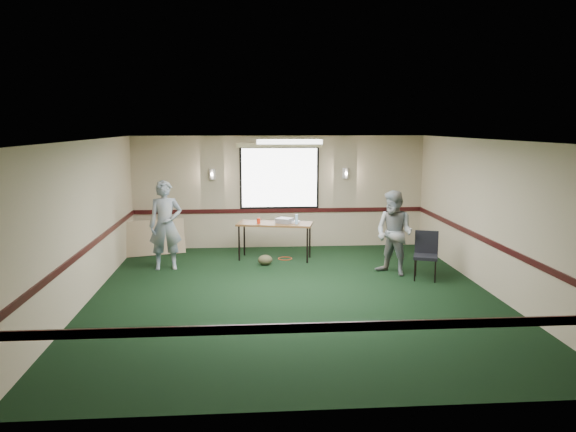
{
  "coord_description": "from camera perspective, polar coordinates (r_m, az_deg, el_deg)",
  "views": [
    {
      "loc": [
        -0.83,
        -9.43,
        2.95
      ],
      "look_at": [
        0.0,
        1.3,
        1.2
      ],
      "focal_mm": 35.0,
      "sensor_mm": 36.0,
      "label": 1
    }
  ],
  "objects": [
    {
      "name": "game_console",
      "position": [
        12.36,
        0.75,
        -0.59
      ],
      "size": [
        0.2,
        0.16,
        0.05
      ],
      "primitive_type": "cube",
      "rotation": [
        0.0,
        0.0,
        0.06
      ],
      "color": "silver",
      "rests_on": "folding_table"
    },
    {
      "name": "folding_table",
      "position": [
        12.37,
        -1.35,
        -0.98
      ],
      "size": [
        1.74,
        0.99,
        0.82
      ],
      "rotation": [
        0.0,
        0.0,
        -0.22
      ],
      "color": "#542E18",
      "rests_on": "ground"
    },
    {
      "name": "duffel_bag",
      "position": [
        11.98,
        -2.33,
        -4.49
      ],
      "size": [
        0.36,
        0.3,
        0.22
      ],
      "primitive_type": "ellipsoid",
      "rotation": [
        0.0,
        0.0,
        0.24
      ],
      "color": "#3F3924",
      "rests_on": "ground"
    },
    {
      "name": "person_left",
      "position": [
        11.77,
        -12.34,
        -0.91
      ],
      "size": [
        0.72,
        0.52,
        1.84
      ],
      "primitive_type": "imported",
      "rotation": [
        0.0,
        0.0,
        0.13
      ],
      "color": "#405E8E",
      "rests_on": "ground"
    },
    {
      "name": "conference_chair",
      "position": [
        11.19,
        13.85,
        -3.49
      ],
      "size": [
        0.58,
        0.59,
        0.92
      ],
      "rotation": [
        0.0,
        0.0,
        -0.34
      ],
      "color": "black",
      "rests_on": "ground"
    },
    {
      "name": "cable_coil",
      "position": [
        12.53,
        -0.3,
        -4.34
      ],
      "size": [
        0.34,
        0.34,
        0.02
      ],
      "primitive_type": "torus",
      "rotation": [
        0.0,
        0.0,
        0.08
      ],
      "color": "red",
      "rests_on": "ground"
    },
    {
      "name": "water_bottle",
      "position": [
        12.19,
        0.88,
        -0.33
      ],
      "size": [
        0.06,
        0.06,
        0.21
      ],
      "primitive_type": "cylinder",
      "color": "#94CBF2",
      "rests_on": "folding_table"
    },
    {
      "name": "red_cup",
      "position": [
        12.29,
        -3.0,
        -0.49
      ],
      "size": [
        0.08,
        0.08,
        0.12
      ],
      "primitive_type": "cylinder",
      "color": "red",
      "rests_on": "folding_table"
    },
    {
      "name": "folded_table",
      "position": [
        13.2,
        -13.81,
        -2.18
      ],
      "size": [
        1.56,
        0.7,
        0.8
      ],
      "primitive_type": "cube",
      "rotation": [
        -0.21,
        0.0,
        0.31
      ],
      "color": "tan",
      "rests_on": "ground"
    },
    {
      "name": "room_shell",
      "position": [
        11.66,
        -0.31,
        2.49
      ],
      "size": [
        8.0,
        8.02,
        8.0
      ],
      "color": "#C2A78C",
      "rests_on": "ground"
    },
    {
      "name": "projector",
      "position": [
        12.32,
        -0.36,
        -0.47
      ],
      "size": [
        0.43,
        0.41,
        0.11
      ],
      "primitive_type": "cube",
      "rotation": [
        0.0,
        0.0,
        -0.6
      ],
      "color": "gray",
      "rests_on": "folding_table"
    },
    {
      "name": "person_right",
      "position": [
        11.28,
        10.74,
        -1.71
      ],
      "size": [
        1.02,
        1.03,
        1.68
      ],
      "primitive_type": "imported",
      "rotation": [
        0.0,
        0.0,
        -0.84
      ],
      "color": "#6F93AD",
      "rests_on": "ground"
    },
    {
      "name": "ground",
      "position": [
        9.91,
        0.58,
        -8.08
      ],
      "size": [
        8.0,
        8.0,
        0.0
      ],
      "primitive_type": "plane",
      "color": "black",
      "rests_on": "ground"
    }
  ]
}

